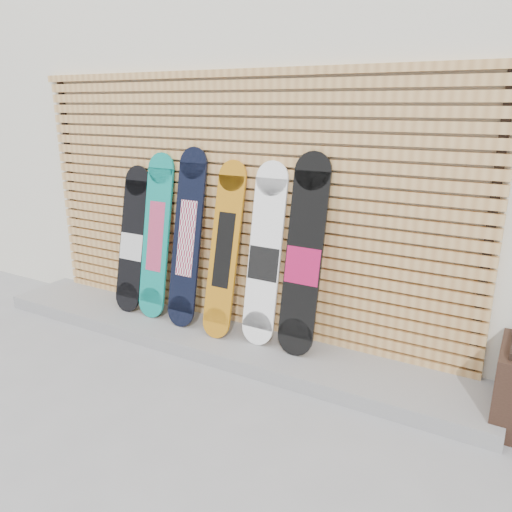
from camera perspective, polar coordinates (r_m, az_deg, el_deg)
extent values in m
plane|color=gray|center=(3.92, -8.23, -14.42)|extent=(80.00, 80.00, 0.00)
cube|color=silver|center=(6.32, 15.32, 14.38)|extent=(12.00, 5.00, 3.60)
cube|color=gray|center=(4.45, -4.42, -9.35)|extent=(4.60, 0.70, 0.12)
cube|color=tan|center=(4.63, -2.44, -7.12)|extent=(4.20, 0.05, 0.08)
cube|color=tan|center=(4.59, -2.45, -6.01)|extent=(4.20, 0.05, 0.08)
cube|color=tan|center=(4.56, -2.47, -4.89)|extent=(4.20, 0.05, 0.07)
cube|color=tan|center=(4.52, -2.49, -3.75)|extent=(4.20, 0.05, 0.07)
cube|color=tan|center=(4.49, -2.50, -2.60)|extent=(4.20, 0.05, 0.07)
cube|color=tan|center=(4.46, -2.52, -1.42)|extent=(4.20, 0.05, 0.07)
cube|color=tan|center=(4.43, -2.53, -0.23)|extent=(4.20, 0.05, 0.07)
cube|color=tan|center=(4.40, -2.55, 0.98)|extent=(4.20, 0.05, 0.07)
cube|color=tan|center=(4.37, -2.57, 2.20)|extent=(4.20, 0.05, 0.07)
cube|color=tan|center=(4.35, -2.58, 3.43)|extent=(4.20, 0.05, 0.08)
cube|color=tan|center=(4.33, -2.60, 4.68)|extent=(4.20, 0.05, 0.08)
cube|color=tan|center=(4.31, -2.62, 5.94)|extent=(4.20, 0.05, 0.08)
cube|color=tan|center=(4.29, -2.64, 7.21)|extent=(4.20, 0.05, 0.08)
cube|color=tan|center=(4.27, -2.65, 8.49)|extent=(4.20, 0.05, 0.08)
cube|color=tan|center=(4.26, -2.67, 9.79)|extent=(4.20, 0.05, 0.08)
cube|color=tan|center=(4.25, -2.69, 11.08)|extent=(4.20, 0.05, 0.08)
cube|color=tan|center=(4.24, -2.71, 12.39)|extent=(4.20, 0.05, 0.08)
cube|color=tan|center=(4.23, -2.73, 13.70)|extent=(4.20, 0.05, 0.08)
cube|color=tan|center=(4.23, -2.75, 15.01)|extent=(4.20, 0.05, 0.08)
cube|color=tan|center=(4.23, -2.76, 16.32)|extent=(4.20, 0.05, 0.08)
cube|color=tan|center=(4.22, -2.78, 17.64)|extent=(4.20, 0.05, 0.08)
cube|color=tan|center=(4.23, -2.80, 18.95)|extent=(4.20, 0.05, 0.08)
cube|color=black|center=(5.66, -20.20, 6.71)|extent=(0.06, 0.04, 2.23)
cube|color=black|center=(3.72, 25.02, 1.17)|extent=(0.06, 0.04, 2.23)
cube|color=tan|center=(4.23, -2.82, 20.16)|extent=(4.26, 0.07, 0.06)
cube|color=black|center=(4.86, -13.94, 1.85)|extent=(0.28, 0.27, 1.09)
cylinder|color=black|center=(4.94, -14.46, -4.55)|extent=(0.28, 0.08, 0.28)
cylinder|color=black|center=(4.84, -13.39, 8.38)|extent=(0.28, 0.08, 0.28)
cube|color=silver|center=(4.87, -14.00, 1.03)|extent=(0.27, 0.08, 0.25)
cube|color=#0D8377|center=(4.66, -11.34, 2.20)|extent=(0.28, 0.27, 1.22)
cylinder|color=#0D8377|center=(4.76, -11.88, -5.21)|extent=(0.28, 0.08, 0.28)
cylinder|color=#0D8377|center=(4.63, -10.79, 9.81)|extent=(0.28, 0.08, 0.28)
cube|color=#C7466E|center=(4.66, -11.34, 2.20)|extent=(0.18, 0.15, 0.63)
cube|color=black|center=(4.42, -7.89, 2.00)|extent=(0.28, 0.29, 1.29)
cylinder|color=black|center=(4.53, -8.59, -6.26)|extent=(0.28, 0.08, 0.28)
cylinder|color=black|center=(4.40, -7.16, 10.49)|extent=(0.28, 0.08, 0.28)
cube|color=white|center=(4.42, -7.89, 2.00)|extent=(0.17, 0.16, 0.66)
cube|color=#B97413|center=(4.19, -3.64, 0.67)|extent=(0.26, 0.32, 1.22)
cylinder|color=#B97413|center=(4.29, -4.58, -7.61)|extent=(0.26, 0.08, 0.26)
cylinder|color=#B97413|center=(4.19, -2.68, 9.16)|extent=(0.26, 0.08, 0.26)
cube|color=black|center=(4.19, -3.64, 0.67)|extent=(0.16, 0.18, 0.62)
cube|color=white|center=(4.04, 1.01, 0.16)|extent=(0.28, 0.26, 1.21)
cylinder|color=white|center=(4.16, 0.18, -8.22)|extent=(0.28, 0.08, 0.28)
cylinder|color=white|center=(4.01, 1.87, 8.86)|extent=(0.28, 0.08, 0.28)
cube|color=black|center=(4.05, 0.90, -0.89)|extent=(0.27, 0.08, 0.27)
cube|color=black|center=(3.87, 5.50, 0.03)|extent=(0.30, 0.27, 1.28)
cylinder|color=black|center=(4.00, 4.50, -9.21)|extent=(0.30, 0.08, 0.30)
cylinder|color=black|center=(3.85, 6.55, 9.65)|extent=(0.30, 0.08, 0.30)
cube|color=maroon|center=(3.88, 5.38, -1.13)|extent=(0.28, 0.08, 0.29)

